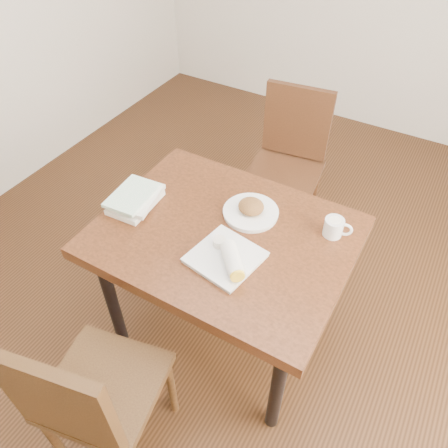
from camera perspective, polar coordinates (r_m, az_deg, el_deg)
The scene contains 9 objects.
ground at distance 2.49m, azimuth 0.00°, elevation -13.40°, with size 4.00×5.00×0.01m, color #472814.
room_walls at distance 1.42m, azimuth 0.00°, elevation 24.89°, with size 4.02×5.02×2.80m.
table at distance 1.96m, azimuth 0.00°, elevation -2.85°, with size 1.10×0.86×0.75m.
chair_near at distance 1.77m, azimuth -17.20°, elevation -20.82°, with size 0.49×0.49×0.95m.
chair_far at distance 2.71m, azimuth 8.44°, elevation 8.70°, with size 0.47×0.47×0.95m.
plate_scone at distance 1.97m, azimuth 3.53°, elevation 1.81°, with size 0.25×0.25×0.08m.
coffee_mug at distance 1.92m, azimuth 14.23°, elevation -0.39°, with size 0.12×0.08×0.08m.
plate_burrito at distance 1.76m, azimuth 0.46°, elevation -4.45°, with size 0.30×0.30×0.09m.
book_stack at distance 2.05m, azimuth -11.47°, elevation 3.23°, with size 0.22×0.28×0.07m.
Camera 1 is at (0.67, -1.16, 2.10)m, focal length 35.00 mm.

